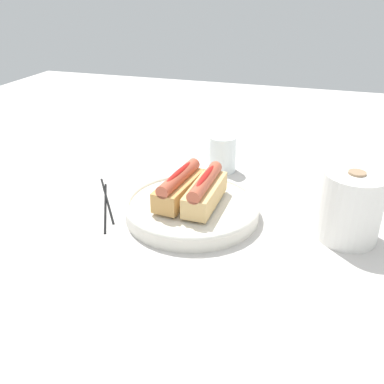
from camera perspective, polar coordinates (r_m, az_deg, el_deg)
The scene contains 8 objects.
ground_plane at distance 0.89m, azimuth 1.57°, elevation -2.46°, with size 2.40×2.40×0.00m, color beige.
serving_bowl at distance 0.86m, azimuth -0.00°, elevation -2.12°, with size 0.27×0.27×0.03m.
hotdog_front at distance 0.85m, azimuth -1.74°, elevation 0.76°, with size 0.15×0.07×0.06m.
hotdog_back at distance 0.83m, azimuth 1.77°, elevation 0.19°, with size 0.15×0.05×0.06m.
water_glass at distance 1.06m, azimuth 4.10°, elevation 4.94°, with size 0.07×0.07×0.09m.
paper_towel_roll at distance 0.82m, azimuth 20.53°, elevation -1.85°, with size 0.11×0.11×0.13m.
chopstick_near at distance 0.92m, azimuth -11.56°, elevation -1.82°, with size 0.01×0.01×0.22m, color black.
chopstick_far at distance 0.95m, azimuth -11.35°, elevation -0.89°, with size 0.01×0.01×0.22m, color black.
Camera 1 is at (0.75, 0.21, 0.43)m, focal length 39.75 mm.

